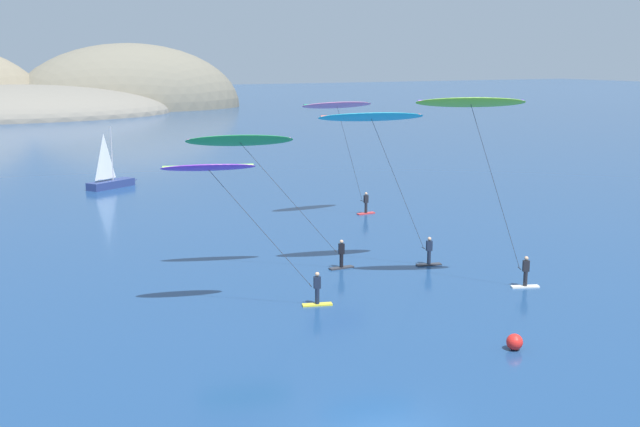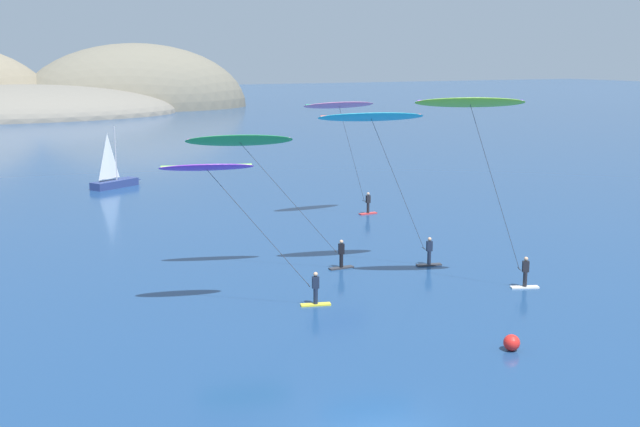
% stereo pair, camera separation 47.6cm
% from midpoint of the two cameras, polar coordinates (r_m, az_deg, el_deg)
% --- Properties ---
extents(sailboat_near, '(5.64, 3.77, 5.70)m').
position_cam_midpoint_polar(sailboat_near, '(77.75, -14.67, 2.28)').
color(sailboat_near, navy).
rests_on(sailboat_near, ground).
extents(kitesurfer_purple, '(8.07, 3.07, 7.35)m').
position_cam_midpoint_polar(kitesurfer_purple, '(37.98, -7.47, 2.30)').
color(kitesurfer_purple, yellow).
rests_on(kitesurfer_purple, ground).
extents(kitesurfer_lime, '(6.61, 3.67, 10.20)m').
position_cam_midpoint_polar(kitesurfer_lime, '(41.98, 10.66, 6.81)').
color(kitesurfer_lime, silver).
rests_on(kitesurfer_lime, ground).
extents(kitesurfer_green, '(9.29, 3.54, 8.02)m').
position_cam_midpoint_polar(kitesurfer_green, '(44.76, -5.49, 4.56)').
color(kitesurfer_green, '#2D2D33').
rests_on(kitesurfer_green, ground).
extents(kitesurfer_pink, '(6.31, 1.67, 8.90)m').
position_cam_midpoint_polar(kitesurfer_pink, '(60.54, 1.13, 7.25)').
color(kitesurfer_pink, red).
rests_on(kitesurfer_pink, ground).
extents(kitesurfer_cyan, '(7.49, 3.06, 9.18)m').
position_cam_midpoint_polar(kitesurfer_cyan, '(45.36, 3.64, 6.23)').
color(kitesurfer_cyan, '#2D2D33').
rests_on(kitesurfer_cyan, ground).
extents(marker_buoy, '(0.70, 0.70, 0.70)m').
position_cam_midpoint_polar(marker_buoy, '(35.06, 13.29, -8.88)').
color(marker_buoy, red).
rests_on(marker_buoy, ground).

